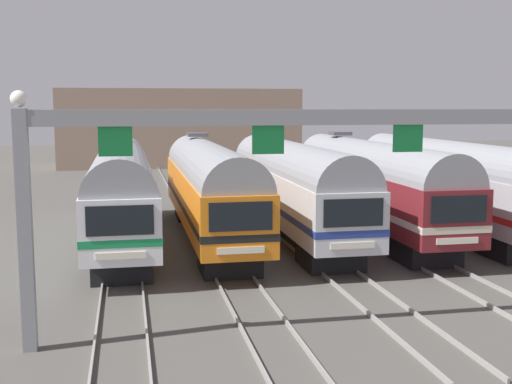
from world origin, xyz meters
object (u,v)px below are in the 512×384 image
Objects in this scene: commuter_train_silver at (292,184)px; commuter_train_orange at (209,186)px; commuter_train_white at (122,188)px; commuter_train_stainless at (446,180)px; commuter_train_maroon at (371,182)px; catenary_gantry at (407,151)px.

commuter_train_orange is at bearing 179.94° from commuter_train_silver.
commuter_train_white is 1.00× the size of commuter_train_stainless.
commuter_train_maroon is at bearing 0.00° from commuter_train_white.
catenary_gantry is at bearing -58.27° from commuter_train_white.
commuter_train_maroon is 1.00× the size of commuter_train_stainless.
commuter_train_silver is at bearing 90.00° from catenary_gantry.
catenary_gantry is at bearing -107.18° from commuter_train_maroon.
commuter_train_stainless is at bearing 0.03° from commuter_train_silver.
commuter_train_orange reaches higher than commuter_train_silver.
commuter_train_orange and commuter_train_stainless have the same top height.
commuter_train_stainless is (8.35, 0.00, 0.00)m from commuter_train_silver.
commuter_train_silver is 8.35m from commuter_train_stainless.
commuter_train_white is 1.00× the size of commuter_train_maroon.
commuter_train_white is at bearing 121.73° from catenary_gantry.
commuter_train_maroon is 14.36m from catenary_gantry.
commuter_train_orange is at bearing 180.00° from commuter_train_maroon.
commuter_train_white is 1.00× the size of commuter_train_orange.
commuter_train_white is at bearing 179.97° from commuter_train_silver.
commuter_train_white is 1.00× the size of commuter_train_silver.
commuter_train_stainless reaches higher than commuter_train_silver.
commuter_train_orange is 4.17m from commuter_train_silver.
commuter_train_orange is at bearing 107.18° from catenary_gantry.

